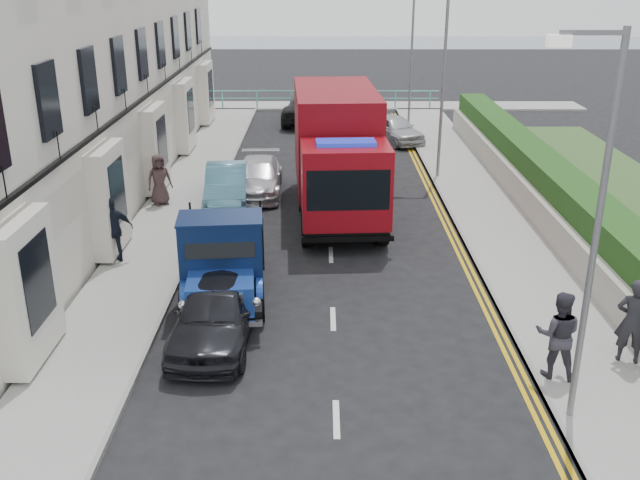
{
  "coord_description": "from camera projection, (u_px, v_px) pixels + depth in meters",
  "views": [
    {
      "loc": [
        -0.28,
        -13.09,
        7.85
      ],
      "look_at": [
        -0.31,
        3.58,
        1.4
      ],
      "focal_mm": 40.0,
      "sensor_mm": 36.0,
      "label": 1
    }
  ],
  "objects": [
    {
      "name": "bedford_lorry",
      "position": [
        223.0,
        265.0,
        17.18
      ],
      "size": [
        2.38,
        5.09,
        2.34
      ],
      "rotation": [
        0.0,
        0.0,
        0.09
      ],
      "color": "black",
      "rests_on": "ground"
    },
    {
      "name": "seafront_railing",
      "position": [
        326.0,
        100.0,
        41.13
      ],
      "size": [
        13.0,
        0.08,
        1.11
      ],
      "color": "#59B2A5",
      "rests_on": "ground"
    },
    {
      "name": "seafront_car_left",
      "position": [
        310.0,
        108.0,
        37.82
      ],
      "size": [
        2.97,
        5.59,
        1.5
      ],
      "primitive_type": "imported",
      "rotation": [
        0.0,
        0.0,
        3.05
      ],
      "color": "black",
      "rests_on": "ground"
    },
    {
      "name": "pavement_west",
      "position": [
        172.0,
        218.0,
        23.42
      ],
      "size": [
        2.4,
        38.0,
        0.12
      ],
      "primitive_type": "cube",
      "color": "gray",
      "rests_on": "ground"
    },
    {
      "name": "lamp_near",
      "position": [
        592.0,
        215.0,
        11.72
      ],
      "size": [
        1.23,
        0.18,
        7.0
      ],
      "color": "slate",
      "rests_on": "ground"
    },
    {
      "name": "parked_car_rear",
      "position": [
        258.0,
        177.0,
        26.01
      ],
      "size": [
        1.79,
        4.24,
        1.22
      ],
      "primitive_type": "imported",
      "rotation": [
        0.0,
        0.0,
        0.02
      ],
      "color": "silver",
      "rests_on": "ground"
    },
    {
      "name": "garden_east",
      "position": [
        552.0,
        194.0,
        23.09
      ],
      "size": [
        1.45,
        28.0,
        1.75
      ],
      "color": "#B2AD9E",
      "rests_on": "ground"
    },
    {
      "name": "red_lorry",
      "position": [
        337.0,
        150.0,
        23.47
      ],
      "size": [
        3.01,
        7.81,
        4.02
      ],
      "rotation": [
        0.0,
        0.0,
        0.06
      ],
      "color": "black",
      "rests_on": "ground"
    },
    {
      "name": "pavement_east",
      "position": [
        491.0,
        219.0,
        23.4
      ],
      "size": [
        2.6,
        38.0,
        0.12
      ],
      "primitive_type": "cube",
      "color": "gray",
      "rests_on": "ground"
    },
    {
      "name": "lamp_far",
      "position": [
        409.0,
        46.0,
        35.97
      ],
      "size": [
        1.23,
        0.18,
        7.0
      ],
      "color": "slate",
      "rests_on": "ground"
    },
    {
      "name": "parked_car_mid",
      "position": [
        227.0,
        184.0,
        24.96
      ],
      "size": [
        1.75,
        4.14,
        1.33
      ],
      "primitive_type": "imported",
      "rotation": [
        0.0,
        0.0,
        0.09
      ],
      "color": "teal",
      "rests_on": "ground"
    },
    {
      "name": "pedestrian_east_far",
      "position": [
        558.0,
        335.0,
        14.05
      ],
      "size": [
        1.05,
        0.92,
        1.83
      ],
      "primitive_type": "imported",
      "rotation": [
        0.0,
        0.0,
        2.86
      ],
      "color": "#34323D",
      "rests_on": "pavement_east"
    },
    {
      "name": "pedestrian_west_near",
      "position": [
        113.0,
        230.0,
        19.55
      ],
      "size": [
        1.18,
        0.92,
        1.86
      ],
      "primitive_type": "imported",
      "rotation": [
        0.0,
        0.0,
        3.63
      ],
      "color": "black",
      "rests_on": "pavement_west"
    },
    {
      "name": "sea_plane",
      "position": [
        324.0,
        49.0,
        70.99
      ],
      "size": [
        120.0,
        120.0,
        0.0
      ],
      "primitive_type": "plane",
      "color": "slate",
      "rests_on": "ground"
    },
    {
      "name": "pedestrian_west_far",
      "position": [
        159.0,
        180.0,
        24.33
      ],
      "size": [
        1.02,
        0.9,
        1.75
      ],
      "primitive_type": "imported",
      "rotation": [
        0.0,
        0.0,
        0.5
      ],
      "color": "#3B2A2A",
      "rests_on": "pavement_west"
    },
    {
      "name": "lamp_mid",
      "position": [
        440.0,
        75.0,
        26.64
      ],
      "size": [
        1.23,
        0.18,
        7.0
      ],
      "color": "slate",
      "rests_on": "ground"
    },
    {
      "name": "ground",
      "position": [
        334.0,
        363.0,
        15.04
      ],
      "size": [
        120.0,
        120.0,
        0.0
      ],
      "primitive_type": "plane",
      "color": "black",
      "rests_on": "ground"
    },
    {
      "name": "seafront_car_right",
      "position": [
        395.0,
        129.0,
        33.56
      ],
      "size": [
        2.89,
        4.03,
        1.27
      ],
      "primitive_type": "imported",
      "rotation": [
        0.0,
        0.0,
        0.42
      ],
      "color": "#AEAFB3",
      "rests_on": "ground"
    },
    {
      "name": "parked_car_front",
      "position": [
        216.0,
        311.0,
        15.72
      ],
      "size": [
        1.91,
        4.25,
        1.42
      ],
      "primitive_type": "imported",
      "rotation": [
        0.0,
        0.0,
        -0.06
      ],
      "color": "black",
      "rests_on": "ground"
    },
    {
      "name": "promenade",
      "position": [
        326.0,
        106.0,
        42.06
      ],
      "size": [
        30.0,
        2.5,
        0.12
      ],
      "primitive_type": "cube",
      "color": "gray",
      "rests_on": "ground"
    },
    {
      "name": "pedestrian_east_near",
      "position": [
        633.0,
        321.0,
        14.57
      ],
      "size": [
        0.78,
        0.63,
        1.85
      ],
      "primitive_type": "imported",
      "rotation": [
        0.0,
        0.0,
        2.83
      ],
      "color": "black",
      "rests_on": "pavement_east"
    }
  ]
}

